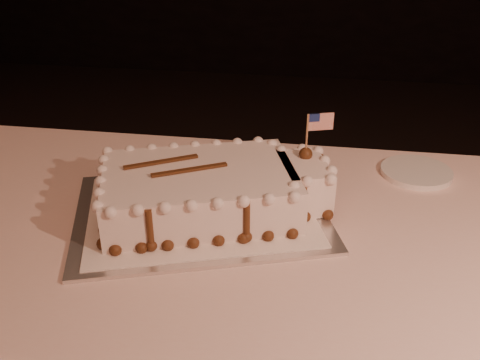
# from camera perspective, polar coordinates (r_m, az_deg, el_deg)

# --- Properties ---
(cake_board) EXTENTS (0.58, 0.50, 0.01)m
(cake_board) POSITION_cam_1_polar(r_m,az_deg,el_deg) (1.07, -4.24, -3.44)
(cake_board) COLOR silver
(cake_board) RESTS_ON banquet_table
(doily) EXTENTS (0.52, 0.45, 0.00)m
(doily) POSITION_cam_1_polar(r_m,az_deg,el_deg) (1.07, -4.25, -3.21)
(doily) COLOR white
(doily) RESTS_ON cake_board
(sheet_cake) EXTENTS (0.48, 0.35, 0.18)m
(sheet_cake) POSITION_cam_1_polar(r_m,az_deg,el_deg) (1.05, -2.93, -1.00)
(sheet_cake) COLOR white
(sheet_cake) RESTS_ON doily
(side_plate) EXTENTS (0.16, 0.16, 0.01)m
(side_plate) POSITION_cam_1_polar(r_m,az_deg,el_deg) (1.28, 18.29, 0.82)
(side_plate) COLOR white
(side_plate) RESTS_ON banquet_table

